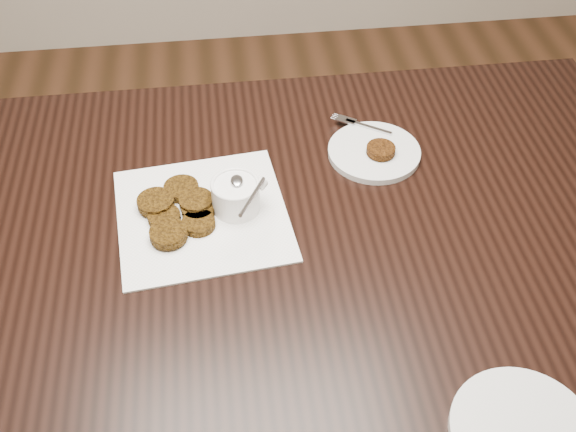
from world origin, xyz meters
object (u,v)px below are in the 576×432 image
Objects in this scene: sauce_ramekin at (235,183)px; plate_with_patty at (374,149)px; table at (276,357)px; napkin at (202,215)px.

sauce_ramekin is 0.67× the size of plate_with_patty.
sauce_ramekin reaches higher than plate_with_patty.
table is 12.53× the size of sauce_ramekin.
napkin is at bearing -159.32° from plate_with_patty.
table is 0.45m from sauce_ramekin.
sauce_ramekin reaches higher than napkin.
napkin is 1.65× the size of plate_with_patty.
table is at bearing -54.33° from sauce_ramekin.
napkin is (-0.12, 0.07, 0.38)m from table.
plate_with_patty is at bearing 23.20° from sauce_ramekin.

